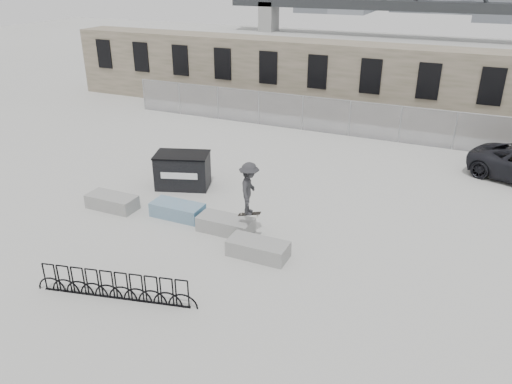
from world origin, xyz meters
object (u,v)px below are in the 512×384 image
planter_center_right (226,224)px  bike_rack (115,286)px  planter_offset (258,248)px  dumpster (183,170)px  planter_far_left (112,201)px  planter_center_left (178,210)px  skateboarder (249,189)px

planter_center_right → bike_rack: 4.94m
planter_offset → planter_center_right: bearing=149.0°
planter_offset → bike_rack: 4.71m
dumpster → bike_rack: bearing=-91.2°
dumpster → planter_far_left: bearing=-134.8°
planter_far_left → planter_center_left: size_ratio=1.00×
bike_rack → skateboarder: (2.03, 4.79, 1.44)m
planter_center_left → bike_rack: (1.13, -5.10, 0.14)m
planter_center_right → planter_center_left: bearing=172.8°
dumpster → bike_rack: size_ratio=0.54×
bike_rack → skateboarder: bearing=67.1°
planter_center_left → planter_center_right: size_ratio=1.00×
planter_offset → skateboarder: size_ratio=1.01×
planter_offset → planter_far_left: bearing=172.4°
planter_center_left → planter_far_left: bearing=-171.1°
planter_center_left → dumpster: size_ratio=0.77×
planter_center_right → skateboarder: (0.97, -0.03, 1.58)m
planter_center_right → planter_offset: (1.74, -1.05, 0.00)m
planter_center_left → dumpster: bearing=117.3°
dumpster → planter_center_right: bearing=-57.7°
planter_center_left → skateboarder: skateboarder is taller
planter_offset → skateboarder: 2.03m
planter_far_left → skateboarder: bearing=1.2°
planter_offset → dumpster: (-5.24, 3.86, 0.46)m
planter_center_left → skateboarder: 3.55m
planter_center_left → planter_offset: same height
planter_center_left → skateboarder: size_ratio=1.01×
planter_center_left → planter_center_right: 2.21m
planter_far_left → bike_rack: 6.07m
planter_center_left → planter_offset: (3.94, -1.32, 0.00)m
planter_far_left → planter_center_right: size_ratio=1.00×
planter_center_right → skateboarder: 1.85m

